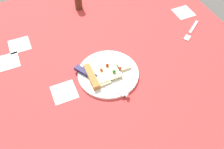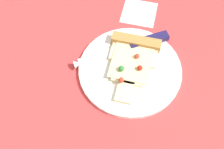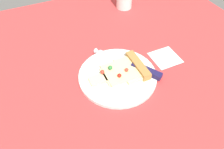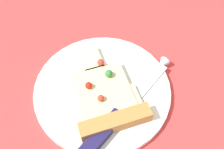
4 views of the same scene
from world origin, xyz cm
name	(u,v)px [view 3 (image 3 of 4)]	position (x,y,z in cm)	size (l,w,h in cm)	color
ground_plane	(120,93)	(-0.02, -0.01, -1.50)	(123.07, 123.07, 3.00)	#D13838
plate	(118,76)	(5.02, -1.68, 0.58)	(24.13, 24.13, 1.15)	white
pizza_slice	(125,70)	(5.02, -4.21, 1.96)	(12.00, 17.40, 2.66)	beige
knife	(133,65)	(5.92, -7.56, 1.76)	(21.30, 14.78, 2.45)	silver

